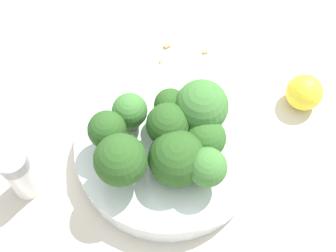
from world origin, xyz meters
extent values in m
plane|color=beige|center=(0.00, 0.00, 0.00)|extent=(3.00, 3.00, 0.00)
cylinder|color=silver|center=(0.00, 0.00, 0.02)|extent=(0.21, 0.21, 0.03)
cylinder|color=#8EB770|center=(0.00, -0.04, 0.04)|extent=(0.01, 0.01, 0.02)
sphere|color=#28511E|center=(0.00, -0.04, 0.06)|extent=(0.06, 0.06, 0.06)
cylinder|color=#84AD66|center=(0.00, 0.00, 0.05)|extent=(0.02, 0.02, 0.03)
sphere|color=#28511E|center=(0.00, 0.00, 0.07)|extent=(0.05, 0.05, 0.05)
cylinder|color=#7A9E5B|center=(-0.03, 0.03, 0.04)|extent=(0.02, 0.02, 0.02)
sphere|color=#3D7533|center=(-0.03, 0.03, 0.06)|extent=(0.04, 0.04, 0.04)
cylinder|color=#84AD66|center=(0.04, 0.01, 0.05)|extent=(0.02, 0.02, 0.03)
sphere|color=#3D7533|center=(0.04, 0.01, 0.07)|extent=(0.06, 0.06, 0.06)
cylinder|color=#84AD66|center=(0.01, 0.03, 0.05)|extent=(0.03, 0.03, 0.03)
sphere|color=#28511E|center=(0.01, 0.03, 0.07)|extent=(0.04, 0.04, 0.04)
cylinder|color=#7A9E5B|center=(0.03, -0.05, 0.05)|extent=(0.02, 0.02, 0.03)
sphere|color=#3D7533|center=(0.03, -0.05, 0.07)|extent=(0.04, 0.04, 0.04)
cylinder|color=#7A9E5B|center=(-0.06, 0.01, 0.05)|extent=(0.01, 0.01, 0.03)
sphere|color=#28511E|center=(-0.06, 0.01, 0.07)|extent=(0.04, 0.04, 0.04)
cylinder|color=#8EB770|center=(-0.06, -0.03, 0.05)|extent=(0.02, 0.02, 0.03)
sphere|color=#28511E|center=(-0.06, -0.03, 0.07)|extent=(0.05, 0.05, 0.05)
cylinder|color=#84AD66|center=(0.03, -0.02, 0.04)|extent=(0.03, 0.03, 0.02)
sphere|color=#2D5B23|center=(0.03, -0.02, 0.06)|extent=(0.04, 0.04, 0.04)
cylinder|color=silver|center=(-0.16, 0.00, 0.03)|extent=(0.03, 0.03, 0.06)
cylinder|color=gray|center=(-0.16, 0.00, 0.06)|extent=(0.03, 0.03, 0.02)
sphere|color=yellow|center=(0.18, 0.03, 0.02)|extent=(0.04, 0.04, 0.04)
cube|color=tan|center=(0.04, 0.16, 0.00)|extent=(0.01, 0.01, 0.01)
cube|color=tan|center=(0.02, 0.13, 0.00)|extent=(0.00, 0.01, 0.01)
cube|color=tan|center=(0.08, 0.13, 0.00)|extent=(0.01, 0.01, 0.01)
cube|color=tan|center=(0.02, 0.12, 0.00)|extent=(0.01, 0.01, 0.01)
camera|label=1|loc=(-0.06, -0.23, 0.48)|focal=50.00mm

